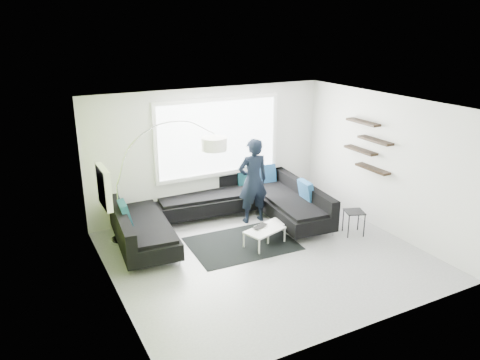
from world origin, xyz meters
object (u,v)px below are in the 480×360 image
person (253,181)px  arc_lamp (117,185)px  coffee_table (268,233)px  laptop (262,227)px  side_table (354,223)px  sectional_sofa (218,212)px

person → arc_lamp: bearing=-2.8°
coffee_table → laptop: 0.24m
coffee_table → side_table: side_table is taller
person → laptop: size_ratio=4.46×
sectional_sofa → person: bearing=8.4°
sectional_sofa → person: size_ratio=2.38×
person → sectional_sofa: bearing=7.2°
side_table → person: (-1.50, 1.52, 0.67)m
coffee_table → arc_lamp: arc_lamp is taller
sectional_sofa → laptop: sectional_sofa is taller
person → side_table: bearing=138.6°
sectional_sofa → person: person is taller
arc_lamp → laptop: 2.90m
coffee_table → person: person is taller
arc_lamp → laptop: (2.42, -1.36, -0.83)m
sectional_sofa → coffee_table: sectional_sofa is taller
sectional_sofa → coffee_table: 1.17m
coffee_table → person: size_ratio=0.54×
coffee_table → sectional_sofa: bearing=106.3°
coffee_table → person: (0.20, 1.00, 0.76)m
coffee_table → laptop: laptop is taller
arc_lamp → laptop: arc_lamp is taller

